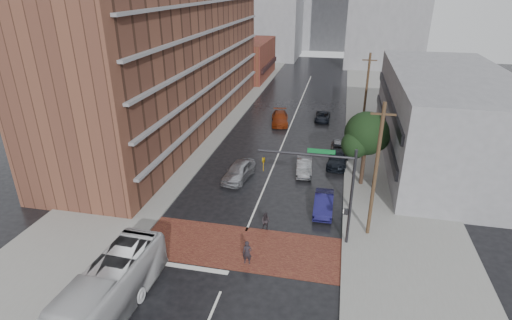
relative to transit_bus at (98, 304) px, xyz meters
The scene contains 22 objects.
ground 9.68m from the transit_bus, 54.89° to the left, with size 160.00×160.00×0.00m, color black.
crosswalk 10.09m from the transit_bus, 56.54° to the left, with size 14.00×5.00×0.02m, color brown.
sidewalk_west 33.40m from the transit_bus, 100.36° to the left, with size 9.00×90.00×0.15m, color gray.
sidewalk_east 36.99m from the transit_bus, 62.62° to the left, with size 9.00×90.00×0.15m, color gray.
apartment_block 35.22m from the transit_bus, 104.96° to the left, with size 10.00×44.00×28.00m, color brown.
storefront_west 62.19m from the transit_bus, 96.00° to the left, with size 8.00×16.00×7.00m, color maroon.
building_east 35.59m from the transit_bus, 51.66° to the left, with size 11.00×26.00×9.00m, color gray.
distant_tower_center 103.50m from the transit_bus, 86.94° to the left, with size 12.00×10.00×24.00m, color gray.
street_tree 24.52m from the transit_bus, 54.78° to the left, with size 4.20×4.10×6.90m.
signal_mast 15.67m from the transit_bus, 42.29° to the left, with size 6.50×0.30×7.20m.
utility_pole_near 18.90m from the transit_bus, 39.58° to the left, with size 1.60×0.26×10.00m.
utility_pole_far 35.07m from the transit_bus, 65.80° to the left, with size 1.60×0.26×10.00m.
transit_bus is the anchor object (origin of this frame).
pedestrian_a 9.35m from the transit_bus, 46.30° to the left, with size 0.61×0.40×1.68m, color black.
pedestrian_b 12.85m from the transit_bus, 57.53° to the left, with size 0.70×0.55×1.44m, color #262125.
car_travel_a 18.82m from the transit_bus, 81.36° to the left, with size 1.96×4.88×1.66m, color #B0B2B8.
car_travel_b 22.92m from the transit_bus, 67.78° to the left, with size 1.43×4.10×1.35m, color #96989D.
car_travel_c 35.60m from the transit_bus, 83.50° to the left, with size 2.08×5.13×1.49m, color maroon.
suv_travel 38.98m from the transit_bus, 76.04° to the left, with size 1.89×4.09×1.14m, color black.
car_parked_near 18.11m from the transit_bus, 52.86° to the left, with size 1.48×4.26×1.40m, color #17154C.
car_parked_mid 26.60m from the transit_bus, 63.65° to the left, with size 1.90×4.68×1.36m, color black.
car_parked_far 29.13m from the transit_bus, 66.09° to the left, with size 1.63×4.04×1.38m, color #A6A7AE.
Camera 1 is at (6.00, -21.73, 16.90)m, focal length 28.00 mm.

